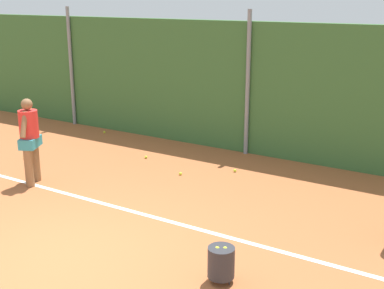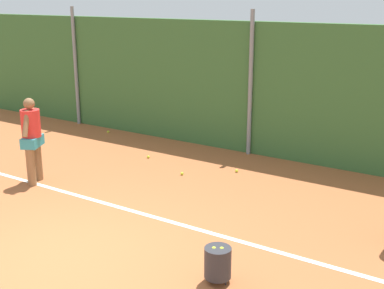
# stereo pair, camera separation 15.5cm
# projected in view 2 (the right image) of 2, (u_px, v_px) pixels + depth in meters

# --- Properties ---
(ground_plane) EXTENTS (30.06, 30.06, 0.00)m
(ground_plane) POSITION_uv_depth(u_px,v_px,m) (139.00, 213.00, 8.96)
(ground_plane) COLOR #A85B33
(hedge_fence_backdrop) EXTENTS (19.54, 0.25, 3.11)m
(hedge_fence_backdrop) POSITION_uv_depth(u_px,v_px,m) (254.00, 89.00, 12.06)
(hedge_fence_backdrop) COLOR #386633
(hedge_fence_backdrop) RESTS_ON ground_plane
(fence_post_left) EXTENTS (0.10, 0.10, 3.39)m
(fence_post_left) POSITION_uv_depth(u_px,v_px,m) (76.00, 67.00, 14.82)
(fence_post_left) COLOR gray
(fence_post_left) RESTS_ON ground_plane
(fence_post_center) EXTENTS (0.10, 0.10, 3.39)m
(fence_post_center) POSITION_uv_depth(u_px,v_px,m) (250.00, 84.00, 11.88)
(fence_post_center) COLOR gray
(fence_post_center) RESTS_ON ground_plane
(court_baseline_paint) EXTENTS (14.28, 0.10, 0.01)m
(court_baseline_paint) POSITION_uv_depth(u_px,v_px,m) (140.00, 213.00, 8.97)
(court_baseline_paint) COLOR white
(court_baseline_paint) RESTS_ON ground_plane
(player_foreground_near) EXTENTS (0.50, 0.71, 1.75)m
(player_foreground_near) POSITION_uv_depth(u_px,v_px,m) (32.00, 136.00, 10.19)
(player_foreground_near) COLOR #8C603D
(player_foreground_near) RESTS_ON ground_plane
(ball_hopper) EXTENTS (0.36, 0.36, 0.51)m
(ball_hopper) POSITION_uv_depth(u_px,v_px,m) (218.00, 262.00, 6.73)
(ball_hopper) COLOR #2D2D33
(ball_hopper) RESTS_ON ground_plane
(tennis_ball_2) EXTENTS (0.07, 0.07, 0.07)m
(tennis_ball_2) POSITION_uv_depth(u_px,v_px,m) (182.00, 174.00, 10.87)
(tennis_ball_2) COLOR #CCDB33
(tennis_ball_2) RESTS_ON ground_plane
(tennis_ball_4) EXTENTS (0.07, 0.07, 0.07)m
(tennis_ball_4) POSITION_uv_depth(u_px,v_px,m) (28.00, 156.00, 12.03)
(tennis_ball_4) COLOR #CCDB33
(tennis_ball_4) RESTS_ON ground_plane
(tennis_ball_5) EXTENTS (0.07, 0.07, 0.07)m
(tennis_ball_5) POSITION_uv_depth(u_px,v_px,m) (108.00, 132.00, 14.22)
(tennis_ball_5) COLOR #CCDB33
(tennis_ball_5) RESTS_ON ground_plane
(tennis_ball_6) EXTENTS (0.07, 0.07, 0.07)m
(tennis_ball_6) POSITION_uv_depth(u_px,v_px,m) (237.00, 171.00, 11.04)
(tennis_ball_6) COLOR #CCDB33
(tennis_ball_6) RESTS_ON ground_plane
(tennis_ball_7) EXTENTS (0.07, 0.07, 0.07)m
(tennis_ball_7) POSITION_uv_depth(u_px,v_px,m) (148.00, 157.00, 12.00)
(tennis_ball_7) COLOR #CCDB33
(tennis_ball_7) RESTS_ON ground_plane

